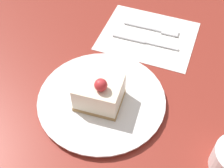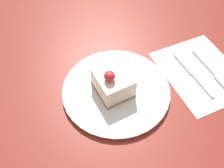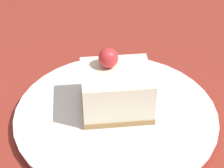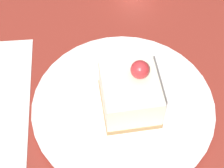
{
  "view_description": "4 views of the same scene",
  "coord_description": "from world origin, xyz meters",
  "px_view_note": "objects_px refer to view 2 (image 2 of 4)",
  "views": [
    {
      "loc": [
        0.38,
        0.2,
        0.57
      ],
      "look_at": [
        -0.01,
        0.02,
        0.06
      ],
      "focal_mm": 50.0,
      "sensor_mm": 36.0,
      "label": 1
    },
    {
      "loc": [
        0.14,
        0.37,
        0.55
      ],
      "look_at": [
        0.02,
        0.01,
        0.06
      ],
      "focal_mm": 40.0,
      "sensor_mm": 36.0,
      "label": 2
    },
    {
      "loc": [
        -0.4,
        -0.01,
        0.37
      ],
      "look_at": [
        -0.0,
        0.01,
        0.06
      ],
      "focal_mm": 60.0,
      "sensor_mm": 36.0,
      "label": 3
    },
    {
      "loc": [
        -0.02,
        -0.31,
        0.52
      ],
      "look_at": [
        -0.02,
        0.01,
        0.06
      ],
      "focal_mm": 60.0,
      "sensor_mm": 36.0,
      "label": 4
    }
  ],
  "objects_px": {
    "plate": "(116,91)",
    "knife": "(189,70)",
    "fork": "(213,71)",
    "cake_slice": "(112,82)"
  },
  "relations": [
    {
      "from": "plate",
      "to": "knife",
      "type": "xyz_separation_m",
      "value": [
        -0.23,
        -0.0,
        -0.0
      ]
    },
    {
      "from": "plate",
      "to": "knife",
      "type": "bearing_deg",
      "value": -179.48
    },
    {
      "from": "plate",
      "to": "fork",
      "type": "relative_size",
      "value": 1.86
    },
    {
      "from": "cake_slice",
      "to": "knife",
      "type": "bearing_deg",
      "value": 170.89
    },
    {
      "from": "fork",
      "to": "knife",
      "type": "xyz_separation_m",
      "value": [
        0.06,
        -0.03,
        0.0
      ]
    },
    {
      "from": "plate",
      "to": "cake_slice",
      "type": "height_order",
      "value": "cake_slice"
    },
    {
      "from": "plate",
      "to": "cake_slice",
      "type": "relative_size",
      "value": 2.64
    },
    {
      "from": "cake_slice",
      "to": "knife",
      "type": "height_order",
      "value": "cake_slice"
    },
    {
      "from": "cake_slice",
      "to": "fork",
      "type": "bearing_deg",
      "value": 165.88
    },
    {
      "from": "knife",
      "to": "fork",
      "type": "bearing_deg",
      "value": 150.73
    }
  ]
}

